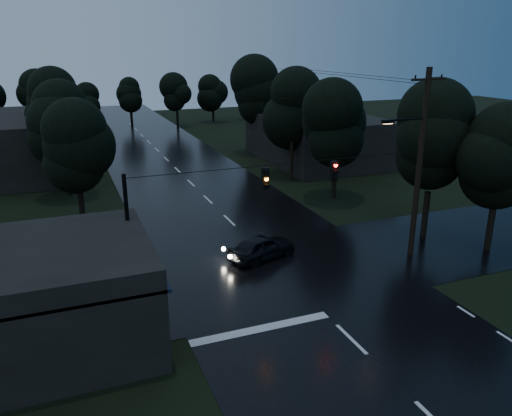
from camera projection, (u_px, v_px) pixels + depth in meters
main_road at (191, 183)px, 41.69m from camera, size 12.00×120.00×0.02m
cross_street at (279, 269)px, 25.78m from camera, size 60.00×9.00×0.02m
building_far_right at (318, 138)px, 49.43m from camera, size 10.00×14.00×4.40m
building_far_left at (10, 144)px, 44.87m from camera, size 10.00×16.00×5.00m
utility_pole_main at (418, 162)px, 25.85m from camera, size 3.50×0.30×10.00m
utility_pole_far at (292, 135)px, 41.62m from camera, size 2.00×0.30×7.50m
anchor_pole_left at (129, 242)px, 21.35m from camera, size 0.18×0.18×6.00m
span_signals at (300, 174)px, 23.45m from camera, size 15.00×0.37×1.12m
tree_corner_near at (434, 138)px, 28.29m from camera, size 4.48×4.48×9.44m
tree_corner_far at (501, 159)px, 26.57m from camera, size 3.92×3.92×8.26m
tree_left_a at (75, 146)px, 29.85m from camera, size 3.92×3.92×8.26m
tree_left_b at (61, 122)px, 36.59m from camera, size 4.20×4.20×8.85m
tree_left_c at (51, 103)px, 45.10m from camera, size 4.48×4.48×9.44m
tree_right_a at (337, 124)px, 36.01m from camera, size 4.20×4.20×8.85m
tree_right_b at (296, 106)px, 43.18m from camera, size 4.48×4.48×9.44m
tree_right_c at (260, 92)px, 52.11m from camera, size 4.76×4.76×10.03m
car at (262, 247)px, 26.85m from camera, size 4.22×2.72×1.34m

